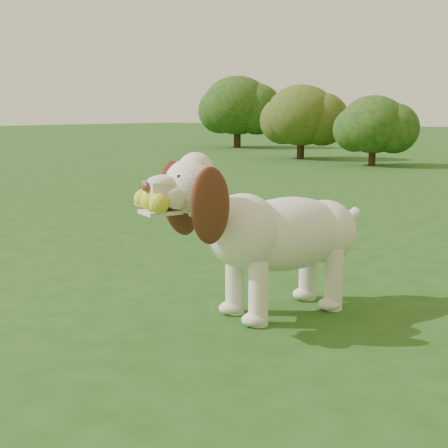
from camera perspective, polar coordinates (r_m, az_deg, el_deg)
The scene contains 5 objects.
ground at distance 3.82m, azimuth 1.85°, elevation -5.86°, with size 80.00×80.00×0.00m, color #1D4614.
dog at distance 3.23m, azimuth 4.11°, elevation -0.40°, with size 0.75×1.31×0.87m.
shrub_a at distance 12.65m, azimuth 13.50°, elevation 8.84°, with size 1.32×1.32×1.37m.
shrub_e at distance 14.23m, azimuth 7.08°, elevation 9.83°, with size 1.59×1.59×1.65m.
shrub_g at distance 18.62m, azimuth 1.23°, elevation 10.78°, with size 2.01×2.01×2.08m.
Camera 1 is at (2.25, -2.90, 1.06)m, focal length 50.00 mm.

